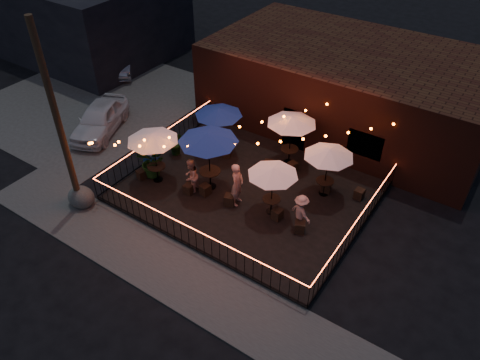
{
  "coord_description": "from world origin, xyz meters",
  "views": [
    {
      "loc": [
        8.5,
        -11.15,
        13.02
      ],
      "look_at": [
        -0.06,
        1.51,
        1.0
      ],
      "focal_mm": 35.0,
      "sensor_mm": 36.0,
      "label": 1
    }
  ],
  "objects_px": {
    "cafe_table_2": "(208,138)",
    "cooler": "(152,160)",
    "cafe_table_4": "(273,172)",
    "cafe_table_1": "(219,112)",
    "cafe_table_0": "(152,138)",
    "boulder": "(81,197)",
    "cafe_table_3": "(292,120)",
    "utility_pole": "(58,123)",
    "cafe_table_5": "(329,153)"
  },
  "relations": [
    {
      "from": "cafe_table_0",
      "to": "cafe_table_5",
      "type": "height_order",
      "value": "cafe_table_0"
    },
    {
      "from": "cafe_table_3",
      "to": "cafe_table_2",
      "type": "bearing_deg",
      "value": -118.92
    },
    {
      "from": "cafe_table_2",
      "to": "cooler",
      "type": "xyz_separation_m",
      "value": [
        -3.02,
        -0.4,
        -2.09
      ]
    },
    {
      "from": "cafe_table_0",
      "to": "cooler",
      "type": "bearing_deg",
      "value": 146.65
    },
    {
      "from": "cafe_table_3",
      "to": "cooler",
      "type": "xyz_separation_m",
      "value": [
        -4.96,
        -3.9,
        -1.82
      ]
    },
    {
      "from": "boulder",
      "to": "cafe_table_3",
      "type": "bearing_deg",
      "value": 51.69
    },
    {
      "from": "cafe_table_1",
      "to": "cooler",
      "type": "relative_size",
      "value": 3.18
    },
    {
      "from": "cafe_table_1",
      "to": "boulder",
      "type": "xyz_separation_m",
      "value": [
        -2.65,
        -6.19,
        -1.96
      ]
    },
    {
      "from": "cafe_table_4",
      "to": "cafe_table_5",
      "type": "height_order",
      "value": "cafe_table_5"
    },
    {
      "from": "cafe_table_4",
      "to": "cooler",
      "type": "bearing_deg",
      "value": -175.42
    },
    {
      "from": "utility_pole",
      "to": "cafe_table_3",
      "type": "bearing_deg",
      "value": 51.65
    },
    {
      "from": "cafe_table_4",
      "to": "boulder",
      "type": "height_order",
      "value": "cafe_table_4"
    },
    {
      "from": "utility_pole",
      "to": "boulder",
      "type": "relative_size",
      "value": 7.76
    },
    {
      "from": "cafe_table_0",
      "to": "cafe_table_1",
      "type": "xyz_separation_m",
      "value": [
        1.03,
        3.27,
        -0.02
      ]
    },
    {
      "from": "cafe_table_0",
      "to": "boulder",
      "type": "bearing_deg",
      "value": -119.14
    },
    {
      "from": "cafe_table_1",
      "to": "utility_pole",
      "type": "bearing_deg",
      "value": -113.47
    },
    {
      "from": "cafe_table_5",
      "to": "cooler",
      "type": "distance_m",
      "value": 7.99
    },
    {
      "from": "cooler",
      "to": "boulder",
      "type": "distance_m",
      "value": 3.54
    },
    {
      "from": "utility_pole",
      "to": "cafe_table_0",
      "type": "xyz_separation_m",
      "value": [
        1.69,
        2.98,
        -1.62
      ]
    },
    {
      "from": "cafe_table_5",
      "to": "cafe_table_1",
      "type": "bearing_deg",
      "value": 179.85
    },
    {
      "from": "boulder",
      "to": "cafe_table_2",
      "type": "bearing_deg",
      "value": 44.8
    },
    {
      "from": "cafe_table_1",
      "to": "boulder",
      "type": "distance_m",
      "value": 7.01
    },
    {
      "from": "cafe_table_2",
      "to": "cafe_table_5",
      "type": "bearing_deg",
      "value": 28.52
    },
    {
      "from": "utility_pole",
      "to": "cafe_table_3",
      "type": "distance_m",
      "value": 9.57
    },
    {
      "from": "cafe_table_0",
      "to": "boulder",
      "type": "xyz_separation_m",
      "value": [
        -1.63,
        -2.92,
        -1.98
      ]
    },
    {
      "from": "cafe_table_2",
      "to": "cafe_table_3",
      "type": "xyz_separation_m",
      "value": [
        1.93,
        3.5,
        -0.27
      ]
    },
    {
      "from": "cafe_table_5",
      "to": "boulder",
      "type": "xyz_separation_m",
      "value": [
        -8.16,
        -6.17,
        -1.85
      ]
    },
    {
      "from": "cafe_table_0",
      "to": "cafe_table_5",
      "type": "xyz_separation_m",
      "value": [
        6.54,
        3.26,
        -0.13
      ]
    },
    {
      "from": "utility_pole",
      "to": "cafe_table_3",
      "type": "xyz_separation_m",
      "value": [
        5.86,
        7.4,
        -1.59
      ]
    },
    {
      "from": "utility_pole",
      "to": "cooler",
      "type": "height_order",
      "value": "utility_pole"
    },
    {
      "from": "cafe_table_4",
      "to": "cooler",
      "type": "xyz_separation_m",
      "value": [
        -6.05,
        -0.48,
        -1.58
      ]
    },
    {
      "from": "cafe_table_0",
      "to": "cooler",
      "type": "height_order",
      "value": "cafe_table_0"
    },
    {
      "from": "cafe_table_0",
      "to": "cafe_table_2",
      "type": "bearing_deg",
      "value": 22.33
    },
    {
      "from": "cafe_table_0",
      "to": "cooler",
      "type": "distance_m",
      "value": 2.02
    },
    {
      "from": "cafe_table_2",
      "to": "boulder",
      "type": "height_order",
      "value": "cafe_table_2"
    },
    {
      "from": "cafe_table_1",
      "to": "cafe_table_4",
      "type": "height_order",
      "value": "cafe_table_1"
    },
    {
      "from": "cafe_table_4",
      "to": "cafe_table_1",
      "type": "bearing_deg",
      "value": 151.82
    },
    {
      "from": "cooler",
      "to": "cafe_table_4",
      "type": "bearing_deg",
      "value": -11.09
    },
    {
      "from": "cafe_table_2",
      "to": "cooler",
      "type": "height_order",
      "value": "cafe_table_2"
    },
    {
      "from": "cafe_table_1",
      "to": "cafe_table_2",
      "type": "height_order",
      "value": "cafe_table_2"
    },
    {
      "from": "cafe_table_3",
      "to": "cafe_table_4",
      "type": "distance_m",
      "value": 3.59
    },
    {
      "from": "cafe_table_0",
      "to": "cafe_table_3",
      "type": "height_order",
      "value": "cafe_table_3"
    },
    {
      "from": "utility_pole",
      "to": "boulder",
      "type": "distance_m",
      "value": 3.6
    },
    {
      "from": "cafe_table_3",
      "to": "cafe_table_0",
      "type": "bearing_deg",
      "value": -133.34
    },
    {
      "from": "cafe_table_0",
      "to": "cafe_table_2",
      "type": "xyz_separation_m",
      "value": [
        2.24,
        0.92,
        0.3
      ]
    },
    {
      "from": "cafe_table_2",
      "to": "boulder",
      "type": "bearing_deg",
      "value": -135.2
    },
    {
      "from": "cooler",
      "to": "boulder",
      "type": "relative_size",
      "value": 0.85
    },
    {
      "from": "cooler",
      "to": "cafe_table_1",
      "type": "bearing_deg",
      "value": 40.93
    },
    {
      "from": "cafe_table_3",
      "to": "cooler",
      "type": "bearing_deg",
      "value": -141.8
    },
    {
      "from": "cafe_table_0",
      "to": "cafe_table_3",
      "type": "relative_size",
      "value": 1.15
    }
  ]
}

